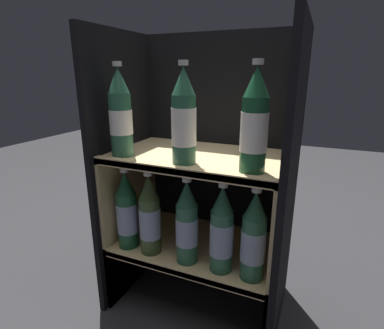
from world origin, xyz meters
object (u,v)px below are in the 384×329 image
at_px(bottle_upper_front_1, 182,120).
at_px(bottle_lower_front_0, 127,212).
at_px(bottle_lower_front_2, 187,225).
at_px(bottle_upper_front_0, 120,115).
at_px(bottle_upper_front_2, 254,124).
at_px(bottle_lower_front_1, 150,217).
at_px(bottle_lower_front_3, 222,232).
at_px(bottle_lower_front_4, 253,239).

bearing_deg(bottle_upper_front_1, bottle_lower_front_0, 180.00).
bearing_deg(bottle_lower_front_0, bottle_lower_front_2, -0.00).
bearing_deg(bottle_lower_front_2, bottle_upper_front_0, 180.00).
relative_size(bottle_upper_front_2, bottle_lower_front_0, 1.00).
bearing_deg(bottle_lower_front_1, bottle_upper_front_1, 0.00).
height_order(bottle_upper_front_0, bottle_lower_front_0, bottle_upper_front_0).
bearing_deg(bottle_lower_front_2, bottle_upper_front_1, 180.00).
distance_m(bottle_upper_front_2, bottle_lower_front_3, 0.34).
height_order(bottle_lower_front_0, bottle_lower_front_1, same).
bearing_deg(bottle_lower_front_2, bottle_lower_front_0, 180.00).
relative_size(bottle_upper_front_1, bottle_upper_front_2, 1.00).
distance_m(bottle_upper_front_1, bottle_lower_front_0, 0.39).
xyz_separation_m(bottle_upper_front_0, bottle_lower_front_1, (0.09, 0.00, -0.33)).
relative_size(bottle_upper_front_0, bottle_lower_front_3, 1.00).
relative_size(bottle_lower_front_3, bottle_lower_front_4, 1.00).
height_order(bottle_upper_front_0, bottle_upper_front_1, same).
relative_size(bottle_upper_front_1, bottle_lower_front_0, 1.00).
bearing_deg(bottle_lower_front_1, bottle_upper_front_0, 180.00).
distance_m(bottle_upper_front_1, bottle_lower_front_2, 0.33).
height_order(bottle_upper_front_2, bottle_lower_front_1, bottle_upper_front_2).
bearing_deg(bottle_upper_front_1, bottle_upper_front_0, 180.00).
bearing_deg(bottle_upper_front_0, bottle_lower_front_1, 0.00).
distance_m(bottle_lower_front_0, bottle_lower_front_2, 0.22).
bearing_deg(bottle_upper_front_2, bottle_lower_front_1, 180.00).
bearing_deg(bottle_upper_front_0, bottle_lower_front_0, 180.00).
relative_size(bottle_lower_front_2, bottle_lower_front_3, 1.00).
relative_size(bottle_lower_front_1, bottle_lower_front_2, 1.00).
height_order(bottle_lower_front_0, bottle_lower_front_3, same).
xyz_separation_m(bottle_lower_front_1, bottle_lower_front_4, (0.34, 0.00, 0.00)).
bearing_deg(bottle_upper_front_0, bottle_lower_front_4, 0.00).
distance_m(bottle_upper_front_0, bottle_lower_front_1, 0.34).
xyz_separation_m(bottle_lower_front_0, bottle_lower_front_1, (0.09, -0.00, 0.00)).
relative_size(bottle_lower_front_2, bottle_lower_front_4, 1.00).
xyz_separation_m(bottle_lower_front_3, bottle_lower_front_4, (0.09, 0.00, 0.00)).
bearing_deg(bottle_upper_front_0, bottle_upper_front_1, 0.00).
xyz_separation_m(bottle_upper_front_1, bottle_upper_front_2, (0.20, 0.00, 0.00)).
distance_m(bottle_upper_front_0, bottle_upper_front_1, 0.21).
height_order(bottle_upper_front_1, bottle_lower_front_2, bottle_upper_front_1).
bearing_deg(bottle_lower_front_0, bottle_lower_front_1, -0.00).
bearing_deg(bottle_lower_front_0, bottle_upper_front_1, -0.00).
xyz_separation_m(bottle_upper_front_0, bottle_lower_front_2, (0.22, 0.00, -0.33)).
bearing_deg(bottle_lower_front_0, bottle_lower_front_4, -0.00).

